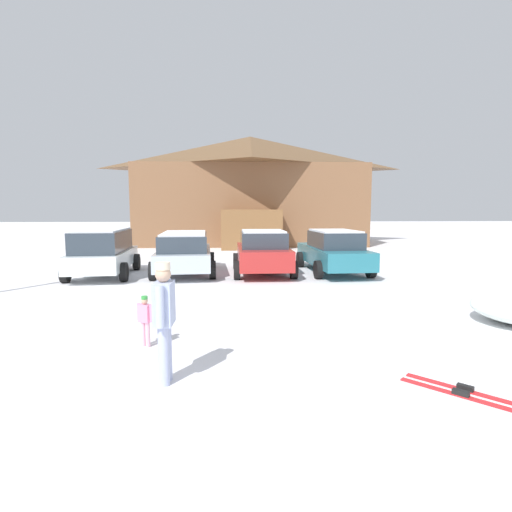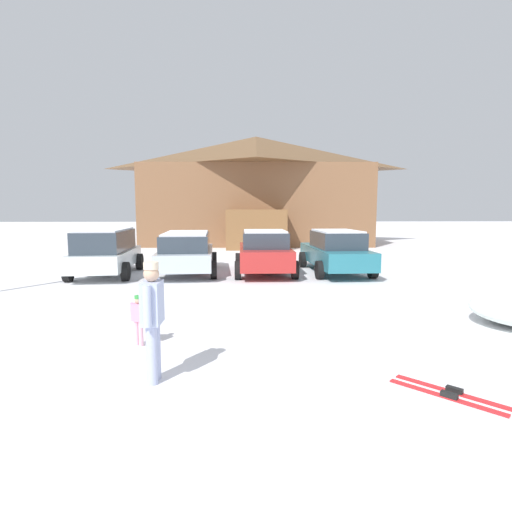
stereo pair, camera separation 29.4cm
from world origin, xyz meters
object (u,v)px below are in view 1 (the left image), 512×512
at_px(ski_lodge, 250,189).
at_px(parked_silver_wagon, 185,251).
at_px(skier_adult_in_blue_parka, 164,315).
at_px(parked_red_sedan, 263,252).
at_px(parked_white_suv, 103,251).
at_px(skier_child_in_pink_snowsuit, 145,318).
at_px(pair_of_skis, 460,391).
at_px(parked_teal_hatchback, 333,251).

height_order(ski_lodge, parked_silver_wagon, ski_lodge).
bearing_deg(skier_adult_in_blue_parka, ski_lodge, 84.21).
xyz_separation_m(parked_red_sedan, skier_adult_in_blue_parka, (-2.12, -9.34, 0.12)).
relative_size(parked_white_suv, skier_child_in_pink_snowsuit, 4.84).
bearing_deg(ski_lodge, pair_of_skis, -86.70).
distance_m(ski_lodge, skier_adult_in_blue_parka, 24.33).
xyz_separation_m(parked_white_suv, parked_red_sedan, (5.74, 0.12, -0.08)).
height_order(parked_teal_hatchback, skier_adult_in_blue_parka, skier_adult_in_blue_parka).
bearing_deg(parked_white_suv, parked_red_sedan, 1.18).
distance_m(skier_child_in_pink_snowsuit, skier_adult_in_blue_parka, 1.66).
relative_size(ski_lodge, parked_silver_wagon, 3.40).
relative_size(parked_teal_hatchback, skier_child_in_pink_snowsuit, 5.32).
distance_m(ski_lodge, parked_teal_hatchback, 15.05).
relative_size(ski_lodge, skier_child_in_pink_snowsuit, 17.92).
xyz_separation_m(skier_child_in_pink_snowsuit, skier_adult_in_blue_parka, (0.57, -1.50, 0.44)).
relative_size(ski_lodge, pair_of_skis, 13.06).
bearing_deg(parked_teal_hatchback, parked_silver_wagon, 178.82).
bearing_deg(parked_teal_hatchback, pair_of_skis, -95.48).
bearing_deg(skier_adult_in_blue_parka, parked_silver_wagon, 94.64).
relative_size(parked_red_sedan, parked_teal_hatchback, 0.86).
bearing_deg(skier_child_in_pink_snowsuit, parked_teal_hatchback, 55.98).
bearing_deg(ski_lodge, parked_teal_hatchback, -80.68).
xyz_separation_m(skier_child_in_pink_snowsuit, pair_of_skis, (4.43, -2.08, -0.48)).
bearing_deg(skier_child_in_pink_snowsuit, ski_lodge, 82.39).
height_order(parked_red_sedan, parked_teal_hatchback, parked_red_sedan).
relative_size(parked_white_suv, parked_teal_hatchback, 0.91).
height_order(parked_silver_wagon, parked_teal_hatchback, parked_teal_hatchback).
height_order(parked_white_suv, skier_adult_in_blue_parka, parked_white_suv).
xyz_separation_m(parked_teal_hatchback, skier_adult_in_blue_parka, (-4.82, -9.49, 0.12)).
relative_size(skier_adult_in_blue_parka, pair_of_skis, 1.36).
bearing_deg(parked_silver_wagon, skier_child_in_pink_snowsuit, -88.55).
relative_size(parked_red_sedan, skier_adult_in_blue_parka, 2.46).
relative_size(parked_silver_wagon, skier_adult_in_blue_parka, 2.82).
xyz_separation_m(parked_silver_wagon, parked_teal_hatchback, (5.60, -0.12, -0.02)).
height_order(parked_teal_hatchback, pair_of_skis, parked_teal_hatchback).
relative_size(parked_teal_hatchback, skier_adult_in_blue_parka, 2.84).
xyz_separation_m(parked_white_suv, parked_teal_hatchback, (8.44, 0.27, -0.08)).
height_order(skier_child_in_pink_snowsuit, pair_of_skis, skier_child_in_pink_snowsuit).
bearing_deg(skier_adult_in_blue_parka, skier_child_in_pink_snowsuit, 111.03).
distance_m(ski_lodge, parked_white_suv, 16.28).
height_order(parked_white_suv, parked_silver_wagon, parked_white_suv).
distance_m(parked_white_suv, parked_teal_hatchback, 8.45).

